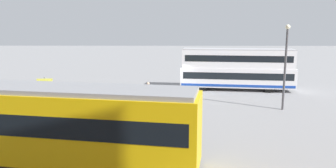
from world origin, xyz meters
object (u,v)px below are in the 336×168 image
at_px(info_sign, 45,88).
at_px(street_lamp, 286,60).
at_px(double_decker_bus, 237,69).
at_px(pedestrian_near_railing, 148,91).
at_px(tram_yellow, 36,123).
at_px(pedestrian_crossing, 156,103).

distance_m(info_sign, street_lamp, 17.35).
bearing_deg(double_decker_bus, pedestrian_near_railing, 35.25).
bearing_deg(pedestrian_near_railing, info_sign, 20.69).
xyz_separation_m(tram_yellow, pedestrian_crossing, (-4.95, -6.88, -0.77)).
distance_m(tram_yellow, info_sign, 9.05).
distance_m(double_decker_bus, pedestrian_crossing, 12.51).
xyz_separation_m(tram_yellow, street_lamp, (-14.20, -9.38, 1.86)).
bearing_deg(pedestrian_crossing, info_sign, -11.64).
bearing_deg(pedestrian_near_railing, street_lamp, 169.64).
relative_size(info_sign, street_lamp, 0.41).
height_order(tram_yellow, info_sign, tram_yellow).
bearing_deg(tram_yellow, pedestrian_crossing, -125.72).
relative_size(double_decker_bus, pedestrian_near_railing, 6.38).
xyz_separation_m(pedestrian_crossing, info_sign, (7.98, -1.64, 0.70)).
xyz_separation_m(tram_yellow, pedestrian_near_railing, (-4.11, -11.22, -0.81)).
xyz_separation_m(pedestrian_near_railing, street_lamp, (-10.09, 1.84, 2.67)).
bearing_deg(pedestrian_crossing, tram_yellow, 54.28).
relative_size(pedestrian_near_railing, info_sign, 0.68).
relative_size(pedestrian_near_railing, street_lamp, 0.28).
bearing_deg(pedestrian_crossing, street_lamp, -164.89).
distance_m(pedestrian_crossing, info_sign, 8.18).
xyz_separation_m(double_decker_bus, info_sign, (15.29, 8.46, -0.30)).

